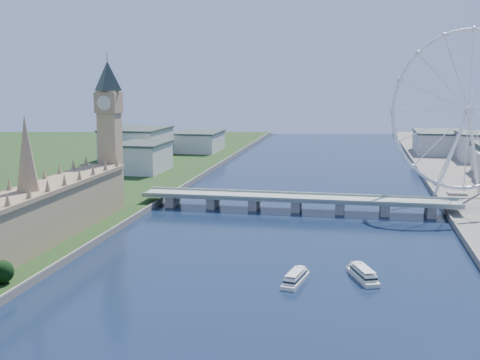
# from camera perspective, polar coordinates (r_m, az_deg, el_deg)

# --- Properties ---
(parliament_range) EXTENTS (24.00, 200.00, 70.00)m
(parliament_range) POSITION_cam_1_polar(r_m,az_deg,el_deg) (335.78, -19.28, -3.47)
(parliament_range) COLOR tan
(parliament_range) RESTS_ON ground
(big_ben) EXTENTS (20.02, 20.02, 110.00)m
(big_ben) POSITION_cam_1_polar(r_m,az_deg,el_deg) (424.93, -12.31, 6.06)
(big_ben) COLOR tan
(big_ben) RESTS_ON ground
(westminster_bridge) EXTENTS (220.00, 22.00, 9.50)m
(westminster_bridge) POSITION_cam_1_polar(r_m,az_deg,el_deg) (422.30, 5.40, -2.00)
(westminster_bridge) COLOR gray
(westminster_bridge) RESTS_ON ground
(london_eye) EXTENTS (113.60, 39.12, 124.30)m
(london_eye) POSITION_cam_1_polar(r_m,az_deg,el_deg) (474.41, 20.87, 6.12)
(london_eye) COLOR silver
(london_eye) RESTS_ON ground
(city_skyline) EXTENTS (505.00, 280.00, 32.00)m
(city_skyline) POSITION_cam_1_polar(r_m,az_deg,el_deg) (676.01, 10.91, 3.14)
(city_skyline) COLOR beige
(city_skyline) RESTS_ON ground
(tour_boat_near) EXTENTS (11.88, 27.40, 5.84)m
(tour_boat_near) POSITION_cam_1_polar(r_m,az_deg,el_deg) (276.95, 5.25, -9.69)
(tour_boat_near) COLOR silver
(tour_boat_near) RESTS_ON ground
(tour_boat_far) EXTENTS (16.60, 28.75, 6.18)m
(tour_boat_far) POSITION_cam_1_polar(r_m,az_deg,el_deg) (286.10, 11.60, -9.22)
(tour_boat_far) COLOR beige
(tour_boat_far) RESTS_ON ground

